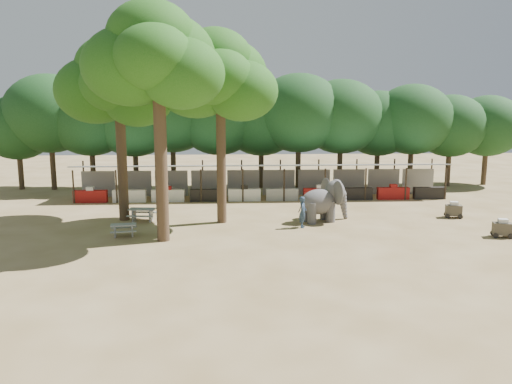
{
  "coord_description": "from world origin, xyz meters",
  "views": [
    {
      "loc": [
        -2.66,
        -23.39,
        6.83
      ],
      "look_at": [
        -1.0,
        5.0,
        2.0
      ],
      "focal_mm": 35.0,
      "sensor_mm": 36.0,
      "label": 1
    }
  ],
  "objects": [
    {
      "name": "cart_front",
      "position": [
        11.94,
        1.6,
        0.49
      ],
      "size": [
        1.17,
        0.92,
        1.0
      ],
      "rotation": [
        0.0,
        0.0,
        -0.27
      ],
      "color": "#393329",
      "rests_on": "ground"
    },
    {
      "name": "ground",
      "position": [
        0.0,
        0.0,
        0.0
      ],
      "size": [
        100.0,
        100.0,
        0.0
      ],
      "primitive_type": "plane",
      "color": "brown",
      "rests_on": "ground"
    },
    {
      "name": "yard_tree_back",
      "position": [
        -3.13,
        6.19,
        8.54
      ],
      "size": [
        7.1,
        6.9,
        11.36
      ],
      "color": "#332316",
      "rests_on": "ground"
    },
    {
      "name": "picnic_table_far",
      "position": [
        -7.82,
        6.52,
        0.52
      ],
      "size": [
        1.73,
        1.59,
        0.79
      ],
      "rotation": [
        0.0,
        0.0,
        -0.11
      ],
      "color": "gray",
      "rests_on": "ground"
    },
    {
      "name": "handler",
      "position": [
        1.66,
        4.43,
        0.9
      ],
      "size": [
        0.57,
        0.73,
        1.81
      ],
      "primitive_type": "imported",
      "rotation": [
        0.0,
        0.0,
        1.34
      ],
      "color": "#26384C",
      "rests_on": "ground"
    },
    {
      "name": "yard_tree_center",
      "position": [
        -6.13,
        2.19,
        9.21
      ],
      "size": [
        7.1,
        6.9,
        12.04
      ],
      "color": "#332316",
      "rests_on": "ground"
    },
    {
      "name": "picnic_table_near",
      "position": [
        -8.22,
        2.94,
        0.44
      ],
      "size": [
        1.52,
        1.41,
        0.67
      ],
      "rotation": [
        0.0,
        0.0,
        0.16
      ],
      "color": "gray",
      "rests_on": "ground"
    },
    {
      "name": "yard_tree_left",
      "position": [
        -9.13,
        7.19,
        8.2
      ],
      "size": [
        7.1,
        6.9,
        11.02
      ],
      "color": "#332316",
      "rests_on": "ground"
    },
    {
      "name": "cart_back",
      "position": [
        11.51,
        6.44,
        0.5
      ],
      "size": [
        1.19,
        0.94,
        1.02
      ],
      "rotation": [
        0.0,
        0.0,
        -0.27
      ],
      "color": "#393329",
      "rests_on": "ground"
    },
    {
      "name": "vendor_stalls",
      "position": [
        -0.0,
        13.84,
        1.18
      ],
      "size": [
        28.0,
        2.99,
        2.8
      ],
      "color": "#9A9DA2",
      "rests_on": "ground"
    },
    {
      "name": "elephant",
      "position": [
        3.19,
        5.96,
        1.27
      ],
      "size": [
        3.41,
        2.58,
        2.54
      ],
      "rotation": [
        0.0,
        0.0,
        0.34
      ],
      "color": "#444142",
      "rests_on": "ground"
    },
    {
      "name": "backdrop_trees",
      "position": [
        0.0,
        19.0,
        5.51
      ],
      "size": [
        46.46,
        5.95,
        8.33
      ],
      "color": "#332316",
      "rests_on": "ground"
    }
  ]
}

